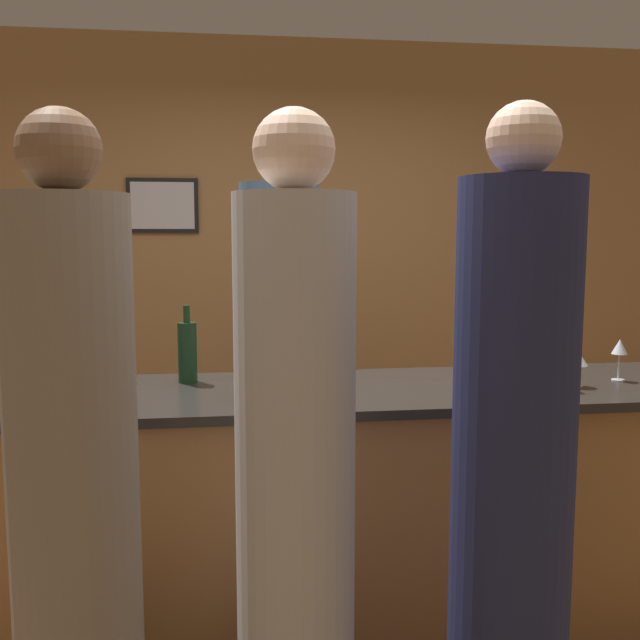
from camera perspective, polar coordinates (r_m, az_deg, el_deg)
ground_plane at (r=3.09m, az=1.60°, el=-23.68°), size 14.00×14.00×0.00m
back_wall at (r=4.66m, az=-2.30°, el=4.77°), size 8.00×0.08×2.80m
bar_counter at (r=2.87m, az=1.63°, el=-15.11°), size 3.06×0.74×0.99m
bartender at (r=3.55m, az=-3.21°, el=-3.43°), size 0.39×0.39×2.01m
guest_0 at (r=2.02m, az=-1.98°, el=-12.81°), size 0.33×0.33×1.90m
guest_1 at (r=2.06m, az=15.10°, el=-12.54°), size 0.33×0.33×1.91m
guest_2 at (r=2.09m, az=-19.08°, el=-12.71°), size 0.35×0.35×1.89m
wine_bottle_0 at (r=2.54m, az=-5.77°, el=-3.55°), size 0.07×0.07×0.32m
wine_bottle_1 at (r=2.85m, az=-10.56°, el=-2.47°), size 0.08×0.08×0.31m
wine_bottle_2 at (r=2.83m, az=17.86°, el=-2.99°), size 0.07×0.07×0.28m
wine_glass_0 at (r=2.89m, az=15.12°, el=-2.62°), size 0.07×0.07×0.15m
wine_glass_1 at (r=2.71m, az=15.07°, el=-2.92°), size 0.08×0.08×0.17m
wine_glass_2 at (r=2.70m, az=0.51°, el=-2.62°), size 0.07×0.07×0.18m
wine_glass_4 at (r=3.07m, az=22.84°, el=-2.14°), size 0.06×0.06×0.17m
wine_glass_5 at (r=2.45m, az=-3.47°, el=-3.54°), size 0.07×0.07×0.18m
wine_glass_6 at (r=2.90m, az=19.86°, el=-2.89°), size 0.08×0.08×0.15m
wine_glass_7 at (r=2.49m, az=-20.73°, el=-4.51°), size 0.07×0.07×0.15m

